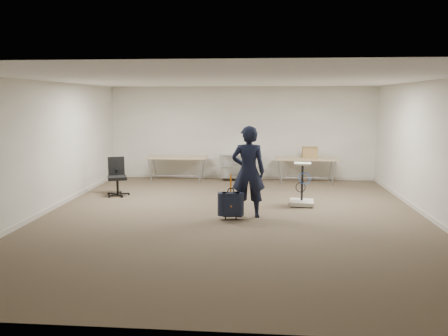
{
  "coord_description": "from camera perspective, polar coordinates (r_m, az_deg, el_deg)",
  "views": [
    {
      "loc": [
        0.55,
        -8.74,
        2.42
      ],
      "look_at": [
        -0.2,
        0.3,
        0.99
      ],
      "focal_mm": 35.0,
      "sensor_mm": 36.0,
      "label": 1
    }
  ],
  "objects": [
    {
      "name": "equipment_cart",
      "position": [
        10.2,
        10.13,
        -3.39
      ],
      "size": [
        0.59,
        0.59,
        0.99
      ],
      "color": "beige",
      "rests_on": "ground"
    },
    {
      "name": "folding_table_left",
      "position": [
        13.04,
        -6.16,
        1.25
      ],
      "size": [
        1.8,
        0.75,
        0.73
      ],
      "color": "tan",
      "rests_on": "ground"
    },
    {
      "name": "wire_shelf",
      "position": [
        13.1,
        2.25,
        0.28
      ],
      "size": [
        1.22,
        0.47,
        0.8
      ],
      "color": "white",
      "rests_on": "ground"
    },
    {
      "name": "folding_table_right",
      "position": [
        12.88,
        10.69,
        1.05
      ],
      "size": [
        1.8,
        0.75,
        0.73
      ],
      "color": "tan",
      "rests_on": "ground"
    },
    {
      "name": "suitcase",
      "position": [
        8.85,
        0.89,
        -4.74
      ],
      "size": [
        0.37,
        0.25,
        0.94
      ],
      "color": "black",
      "rests_on": "ground"
    },
    {
      "name": "room_shell",
      "position": [
        10.41,
        1.57,
        -4.18
      ],
      "size": [
        8.0,
        9.0,
        9.0
      ],
      "color": "beige",
      "rests_on": "ground"
    },
    {
      "name": "office_chair",
      "position": [
        11.39,
        -13.76,
        -2.04
      ],
      "size": [
        0.59,
        0.6,
        0.97
      ],
      "color": "black",
      "rests_on": "ground"
    },
    {
      "name": "cardboard_box",
      "position": [
        12.9,
        11.16,
        2.0
      ],
      "size": [
        0.43,
        0.32,
        0.32
      ],
      "primitive_type": "cube",
      "rotation": [
        0.0,
        0.0,
        -0.01
      ],
      "color": "#9B7D48",
      "rests_on": "folding_table_right"
    },
    {
      "name": "person",
      "position": [
        8.95,
        3.19,
        -0.5
      ],
      "size": [
        0.71,
        0.48,
        1.89
      ],
      "primitive_type": "imported",
      "rotation": [
        0.0,
        0.0,
        3.18
      ],
      "color": "black",
      "rests_on": "ground"
    },
    {
      "name": "ground",
      "position": [
        9.08,
        1.08,
        -6.47
      ],
      "size": [
        9.0,
        9.0,
        0.0
      ],
      "primitive_type": "plane",
      "color": "#433829",
      "rests_on": "ground"
    }
  ]
}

